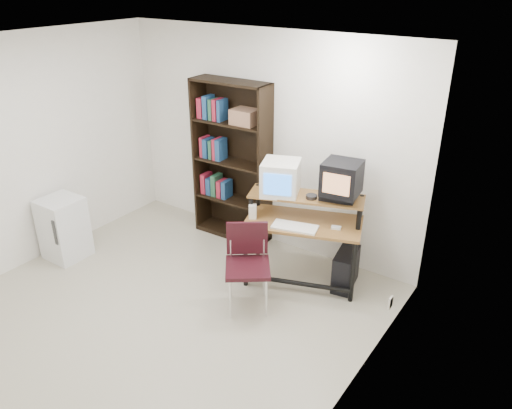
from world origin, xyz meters
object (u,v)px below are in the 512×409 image
Objects in this scene: school_chair at (247,258)px; bookshelf at (233,160)px; pc_tower at (346,269)px; crt_monitor at (281,178)px; computer_desk at (304,224)px; mini_fridge at (64,228)px; crt_tv at (342,178)px.

school_chair is 1.62m from bookshelf.
pc_tower is at bearing 14.38° from school_chair.
crt_monitor reaches higher than school_chair.
school_chair is (-0.24, -0.71, -0.15)m from computer_desk.
bookshelf is 2.19m from mini_fridge.
crt_tv is 0.48× the size of school_chair.
crt_tv is at bearing 13.31° from computer_desk.
computer_desk is at bearing -22.43° from crt_monitor.
crt_tv is at bearing 150.84° from pc_tower.
crt_monitor is at bearing -179.84° from pc_tower.
bookshelf is (-1.58, 0.23, -0.20)m from crt_tv.
crt_monitor reaches higher than computer_desk.
crt_tv is (0.61, 0.20, 0.07)m from crt_monitor.
school_chair is at bearing -129.14° from crt_tv.
crt_monitor is 1.19× the size of crt_tv.
crt_monitor is at bearing -25.89° from bookshelf.
crt_tv is 0.94× the size of pc_tower.
bookshelf reaches higher than pc_tower.
bookshelf reaches higher than crt_tv.
pc_tower is (0.77, 0.14, -0.94)m from crt_monitor.
pc_tower is at bearing 23.30° from mini_fridge.
crt_tv reaches higher than mini_fridge.
crt_tv is 0.21× the size of bookshelf.
computer_desk is 0.68m from pc_tower.
mini_fridge is (-2.28, -1.19, -0.78)m from crt_monitor.
school_chair is (-0.70, -0.86, 0.33)m from pc_tower.
pc_tower is (0.46, 0.15, -0.48)m from computer_desk.
bookshelf is (-1.03, 1.15, 0.48)m from school_chair.
crt_monitor is 2.69m from mini_fridge.
computer_desk is 0.68× the size of bookshelf.
computer_desk is 1.38m from bookshelf.
crt_monitor is (-0.31, 0.00, 0.46)m from computer_desk.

